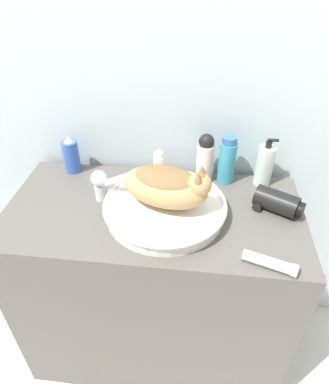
% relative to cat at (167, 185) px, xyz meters
% --- Properties ---
extents(wall_back, '(8.00, 0.05, 2.40)m').
position_rel_cat_xyz_m(wall_back, '(-0.05, 0.34, 0.21)').
color(wall_back, silver).
rests_on(wall_back, ground_plane).
extents(vanity_counter, '(1.08, 0.53, 0.86)m').
position_rel_cat_xyz_m(vanity_counter, '(-0.05, 0.02, -0.56)').
color(vanity_counter, '#56514C').
rests_on(vanity_counter, ground_plane).
extents(sink_basin, '(0.43, 0.43, 0.06)m').
position_rel_cat_xyz_m(sink_basin, '(-0.01, 0.00, -0.10)').
color(sink_basin, white).
rests_on(sink_basin, vanity_counter).
extents(cat, '(0.33, 0.31, 0.16)m').
position_rel_cat_xyz_m(cat, '(0.00, 0.00, 0.00)').
color(cat, tan).
rests_on(cat, sink_basin).
extents(faucet, '(0.16, 0.07, 0.15)m').
position_rel_cat_xyz_m(faucet, '(-0.24, 0.06, -0.05)').
color(faucet, silver).
rests_on(faucet, vanity_counter).
extents(mouthwash_bottle, '(0.07, 0.07, 0.20)m').
position_rel_cat_xyz_m(mouthwash_bottle, '(0.21, 0.23, -0.03)').
color(mouthwash_bottle, teal).
rests_on(mouthwash_bottle, vanity_counter).
extents(lotion_bottle_white, '(0.07, 0.07, 0.20)m').
position_rel_cat_xyz_m(lotion_bottle_white, '(0.12, 0.23, -0.03)').
color(lotion_bottle_white, silver).
rests_on(lotion_bottle_white, vanity_counter).
extents(spray_bottle_trigger, '(0.06, 0.06, 0.16)m').
position_rel_cat_xyz_m(spray_bottle_trigger, '(-0.42, 0.23, -0.06)').
color(spray_bottle_trigger, '#335BB7').
rests_on(spray_bottle_trigger, vanity_counter).
extents(deodorant_stick, '(0.04, 0.04, 0.12)m').
position_rel_cat_xyz_m(deodorant_stick, '(-0.06, 0.23, -0.07)').
color(deodorant_stick, white).
rests_on(deodorant_stick, vanity_counter).
extents(soap_pump_bottle, '(0.07, 0.07, 0.20)m').
position_rel_cat_xyz_m(soap_pump_bottle, '(0.35, 0.23, -0.04)').
color(soap_pump_bottle, silver).
rests_on(soap_pump_bottle, vanity_counter).
extents(cream_tube, '(0.16, 0.09, 0.04)m').
position_rel_cat_xyz_m(cream_tube, '(0.33, -0.20, -0.11)').
color(cream_tube, silver).
rests_on(cream_tube, vanity_counter).
extents(hair_dryer, '(0.18, 0.14, 0.08)m').
position_rel_cat_xyz_m(hair_dryer, '(0.38, 0.07, -0.09)').
color(hair_dryer, black).
rests_on(hair_dryer, vanity_counter).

